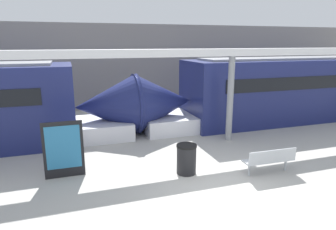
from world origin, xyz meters
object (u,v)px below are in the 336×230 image
object	(u,v)px
poster_board	(64,150)
support_column_near	(230,99)
bench_near	(270,159)
train_left	(291,90)
trash_bin	(186,159)

from	to	relation	value
poster_board	support_column_near	size ratio (longest dim) A/B	0.50
bench_near	train_left	bearing A→B (deg)	47.38
bench_near	trash_bin	xyz separation A→B (m)	(-2.39, 0.85, -0.02)
trash_bin	support_column_near	world-z (taller)	support_column_near
poster_board	support_column_near	bearing A→B (deg)	13.95
support_column_near	bench_near	bearing A→B (deg)	-98.04
trash_bin	poster_board	size ratio (longest dim) A/B	0.54
train_left	trash_bin	size ratio (longest dim) A/B	17.88
train_left	trash_bin	world-z (taller)	train_left
trash_bin	support_column_near	xyz separation A→B (m)	(2.87, 2.49, 1.25)
train_left	bench_near	bearing A→B (deg)	-133.85
train_left	trash_bin	bearing A→B (deg)	-148.79
trash_bin	train_left	bearing A→B (deg)	31.21
bench_near	poster_board	xyz separation A→B (m)	(-5.93, 1.75, 0.38)
poster_board	trash_bin	bearing A→B (deg)	-14.22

